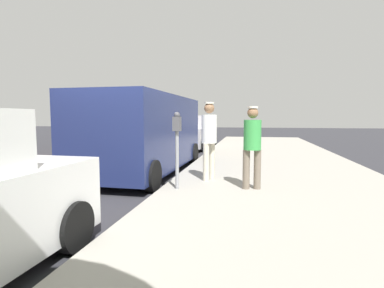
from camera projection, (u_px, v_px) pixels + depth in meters
ground_plane at (120, 189)px, 6.57m from camera, size 80.00×80.00×0.00m
sidewalk_slab at (288, 194)px, 5.89m from camera, size 5.00×32.00×0.15m
parking_meter_near at (177, 137)px, 5.91m from camera, size 0.14×0.18×1.52m
pedestrian_in_green at (252, 142)px, 5.92m from camera, size 0.36×0.34×1.63m
pedestrian_in_white at (209, 136)px, 6.76m from camera, size 0.34×0.34×1.75m
parked_van at (145, 132)px, 8.43m from camera, size 2.23×5.25×2.15m
parked_sedan_ahead at (192, 133)px, 15.39m from camera, size 2.14×4.49×1.65m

